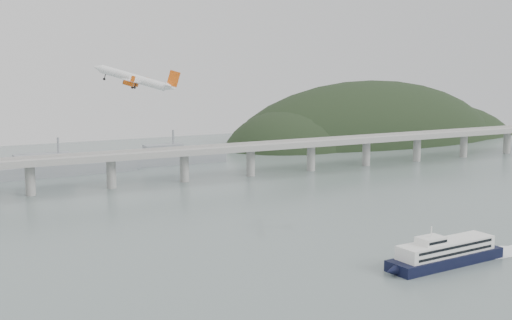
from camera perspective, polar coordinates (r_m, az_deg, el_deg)
ground at (r=280.94m, az=5.18°, el=-8.80°), size 900.00×900.00×0.00m
bridge at (r=454.26m, az=-8.50°, el=0.17°), size 800.00×22.00×23.90m
headland at (r=711.36m, az=10.34°, el=0.18°), size 365.00×155.00×156.00m
ferry at (r=291.49m, az=15.53°, el=-7.49°), size 90.74×21.01×17.11m
airliner at (r=338.63m, az=-10.00°, el=6.66°), size 39.11×37.18×14.98m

